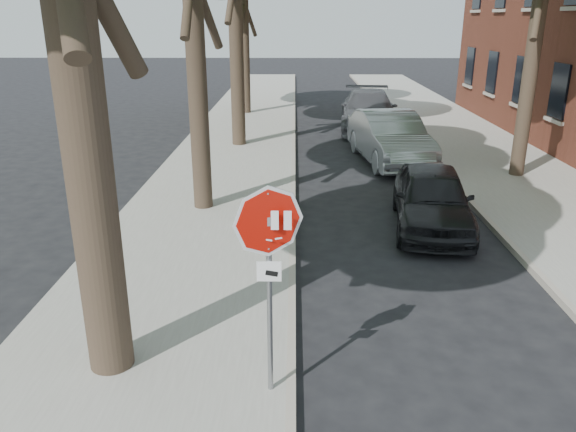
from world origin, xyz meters
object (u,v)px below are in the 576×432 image
car_b (390,138)px  car_c (368,111)px  car_a (432,198)px  stop_sign (269,252)px

car_b → car_c: (0.00, 5.46, -0.01)m
car_b → car_c: 5.46m
car_a → car_c: car_c is taller
car_a → stop_sign: bearing=-111.2°
car_c → stop_sign: bearing=-96.0°
stop_sign → car_a: stop_sign is taller
car_a → car_b: bearing=97.7°
car_c → car_a: bearing=-85.3°
stop_sign → car_a: size_ratio=0.66×
stop_sign → car_c: (3.30, 17.31, -1.16)m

